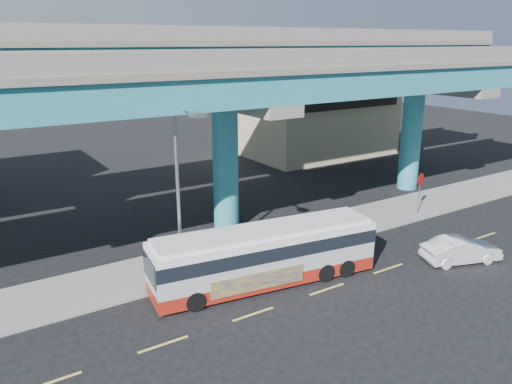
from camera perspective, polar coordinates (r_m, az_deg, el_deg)
ground at (r=23.68m, az=7.63°, el=-10.68°), size 120.00×120.00×0.00m
sidewalk at (r=27.63m, az=0.23°, el=-6.18°), size 70.00×4.00×0.15m
lane_markings at (r=23.48m, az=8.11°, el=-10.94°), size 58.00×0.12×0.01m
viaduct at (r=28.57m, az=-3.80°, el=13.31°), size 52.00×12.40×11.70m
building_beige at (r=50.74m, az=6.61°, el=8.39°), size 14.00×10.23×7.00m
transit_bus at (r=23.15m, az=1.09°, el=-7.04°), size 10.95×3.76×2.76m
sedan at (r=27.71m, az=22.39°, el=-6.14°), size 3.86×4.90×1.33m
street_lamp at (r=21.76m, az=-8.41°, el=2.31°), size 0.50×2.67×8.28m
stop_sign at (r=33.44m, az=18.26°, el=0.83°), size 0.80×0.24×2.74m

